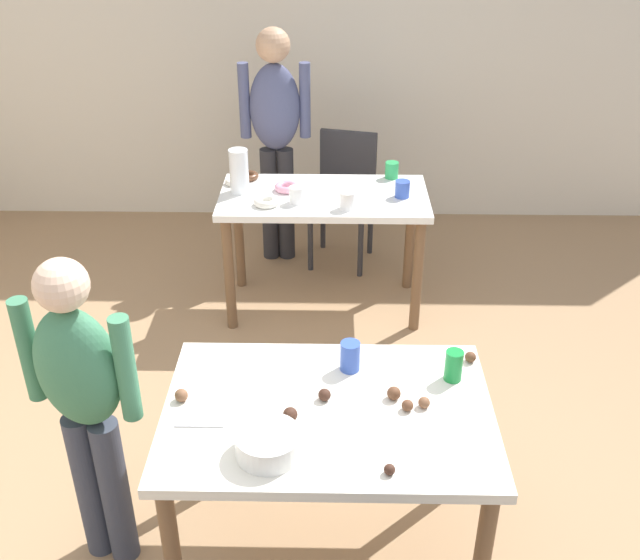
% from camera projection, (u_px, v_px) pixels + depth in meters
% --- Properties ---
extents(ground_plane, '(6.40, 6.40, 0.00)m').
position_uv_depth(ground_plane, '(312.00, 531.00, 3.08)').
color(ground_plane, '#9E7A56').
extents(wall_back, '(6.40, 0.10, 2.60)m').
position_uv_depth(wall_back, '(324.00, 42.00, 5.20)').
color(wall_back, beige).
rests_on(wall_back, ground_plane).
extents(dining_table_near, '(1.16, 0.79, 0.75)m').
position_uv_depth(dining_table_near, '(328.00, 431.00, 2.65)').
color(dining_table_near, silver).
rests_on(dining_table_near, ground_plane).
extents(dining_table_far, '(1.20, 0.61, 0.75)m').
position_uv_depth(dining_table_far, '(324.00, 213.00, 4.30)').
color(dining_table_far, white).
rests_on(dining_table_far, ground_plane).
extents(chair_far_table, '(0.48, 0.48, 0.87)m').
position_uv_depth(chair_far_table, '(344.00, 190.00, 4.94)').
color(chair_far_table, '#2D2D33').
rests_on(chair_far_table, ground_plane).
extents(person_girl_near, '(0.45, 0.28, 1.33)m').
position_uv_depth(person_girl_near, '(84.00, 397.00, 2.60)').
color(person_girl_near, '#383D4C').
rests_on(person_girl_near, ground_plane).
extents(person_adult_far, '(0.45, 0.21, 1.55)m').
position_uv_depth(person_adult_far, '(276.00, 127.00, 4.72)').
color(person_adult_far, '#28282D').
rests_on(person_adult_far, ground_plane).
extents(mixing_bowl, '(0.22, 0.22, 0.08)m').
position_uv_depth(mixing_bowl, '(268.00, 444.00, 2.39)').
color(mixing_bowl, white).
rests_on(mixing_bowl, dining_table_near).
extents(soda_can, '(0.07, 0.07, 0.12)m').
position_uv_depth(soda_can, '(454.00, 366.00, 2.72)').
color(soda_can, '#198438').
rests_on(soda_can, dining_table_near).
extents(fork_near, '(0.17, 0.02, 0.01)m').
position_uv_depth(fork_near, '(199.00, 425.00, 2.52)').
color(fork_near, silver).
rests_on(fork_near, dining_table_near).
extents(cup_near_0, '(0.07, 0.07, 0.12)m').
position_uv_depth(cup_near_0, '(350.00, 356.00, 2.77)').
color(cup_near_0, '#3351B2').
rests_on(cup_near_0, dining_table_near).
extents(cake_ball_0, '(0.05, 0.05, 0.05)m').
position_uv_depth(cake_ball_0, '(181.00, 395.00, 2.63)').
color(cake_ball_0, brown).
rests_on(cake_ball_0, dining_table_near).
extents(cake_ball_1, '(0.04, 0.04, 0.04)m').
position_uv_depth(cake_ball_1, '(424.00, 403.00, 2.60)').
color(cake_ball_1, brown).
rests_on(cake_ball_1, dining_table_near).
extents(cake_ball_2, '(0.05, 0.05, 0.05)m').
position_uv_depth(cake_ball_2, '(324.00, 395.00, 2.63)').
color(cake_ball_2, '#3D2319').
rests_on(cake_ball_2, dining_table_near).
extents(cake_ball_3, '(0.04, 0.04, 0.04)m').
position_uv_depth(cake_ball_3, '(470.00, 357.00, 2.83)').
color(cake_ball_3, brown).
rests_on(cake_ball_3, dining_table_near).
extents(cake_ball_4, '(0.05, 0.05, 0.05)m').
position_uv_depth(cake_ball_4, '(394.00, 393.00, 2.64)').
color(cake_ball_4, brown).
rests_on(cake_ball_4, dining_table_near).
extents(cake_ball_5, '(0.04, 0.04, 0.04)m').
position_uv_depth(cake_ball_5, '(407.00, 405.00, 2.59)').
color(cake_ball_5, brown).
rests_on(cake_ball_5, dining_table_near).
extents(cake_ball_6, '(0.04, 0.04, 0.04)m').
position_uv_depth(cake_ball_6, '(390.00, 470.00, 2.32)').
color(cake_ball_6, '#3D2319').
rests_on(cake_ball_6, dining_table_near).
extents(cake_ball_7, '(0.05, 0.05, 0.05)m').
position_uv_depth(cake_ball_7, '(290.00, 414.00, 2.54)').
color(cake_ball_7, '#3D2319').
rests_on(cake_ball_7, dining_table_near).
extents(pitcher_far, '(0.11, 0.11, 0.25)m').
position_uv_depth(pitcher_far, '(239.00, 171.00, 4.21)').
color(pitcher_far, white).
rests_on(pitcher_far, dining_table_far).
extents(cup_far_0, '(0.08, 0.08, 0.10)m').
position_uv_depth(cup_far_0, '(402.00, 189.00, 4.19)').
color(cup_far_0, '#3351B2').
rests_on(cup_far_0, dining_table_far).
extents(cup_far_1, '(0.08, 0.08, 0.10)m').
position_uv_depth(cup_far_1, '(392.00, 170.00, 4.44)').
color(cup_far_1, green).
rests_on(cup_far_1, dining_table_far).
extents(cup_far_2, '(0.08, 0.08, 0.09)m').
position_uv_depth(cup_far_2, '(297.00, 195.00, 4.12)').
color(cup_far_2, white).
rests_on(cup_far_2, dining_table_far).
extents(cup_far_3, '(0.08, 0.08, 0.10)m').
position_uv_depth(cup_far_3, '(347.00, 201.00, 4.05)').
color(cup_far_3, white).
rests_on(cup_far_3, dining_table_far).
extents(donut_far_0, '(0.12, 0.12, 0.03)m').
position_uv_depth(donut_far_0, '(235.00, 182.00, 4.37)').
color(donut_far_0, white).
rests_on(donut_far_0, dining_table_far).
extents(donut_far_1, '(0.14, 0.14, 0.04)m').
position_uv_depth(donut_far_1, '(287.00, 187.00, 4.28)').
color(donut_far_1, pink).
rests_on(donut_far_1, dining_table_far).
extents(donut_far_2, '(0.14, 0.14, 0.04)m').
position_uv_depth(donut_far_2, '(266.00, 202.00, 4.10)').
color(donut_far_2, white).
rests_on(donut_far_2, dining_table_far).
extents(donut_far_3, '(0.13, 0.13, 0.04)m').
position_uv_depth(donut_far_3, '(248.00, 176.00, 4.44)').
color(donut_far_3, brown).
rests_on(donut_far_3, dining_table_far).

